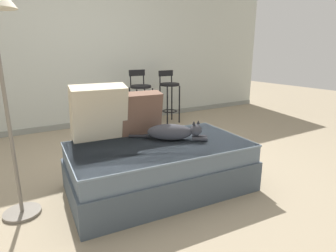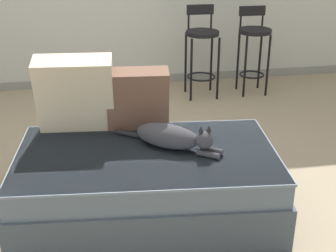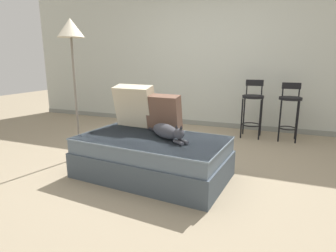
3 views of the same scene
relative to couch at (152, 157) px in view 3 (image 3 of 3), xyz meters
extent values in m
plane|color=gray|center=(0.00, 0.40, -0.22)|extent=(16.00, 16.00, 0.00)
cube|color=#B7BCB2|center=(0.00, 2.65, 1.08)|extent=(8.00, 0.10, 2.60)
cube|color=gray|center=(0.00, 2.60, -0.18)|extent=(8.00, 0.02, 0.09)
cube|color=#44505B|center=(0.00, 0.00, -0.09)|extent=(1.69, 1.05, 0.28)
cube|color=slate|center=(0.00, 0.00, 0.13)|extent=(1.64, 1.01, 0.16)
cube|color=slate|center=(0.00, 0.00, 0.21)|extent=(1.66, 1.02, 0.02)
cube|color=beige|center=(-0.41, 0.40, 0.48)|extent=(0.52, 0.32, 0.52)
cube|color=brown|center=(-0.01, 0.36, 0.43)|extent=(0.42, 0.25, 0.43)
ellipsoid|color=#333338|center=(0.14, 0.05, 0.29)|extent=(0.44, 0.38, 0.15)
sphere|color=#333338|center=(0.34, -0.08, 0.31)|extent=(0.11, 0.11, 0.11)
cone|color=black|center=(0.32, -0.08, 0.39)|extent=(0.03, 0.03, 0.04)
cone|color=black|center=(0.37, -0.08, 0.39)|extent=(0.03, 0.03, 0.04)
cylinder|color=#333338|center=(0.35, -0.13, 0.24)|extent=(0.14, 0.11, 0.04)
cylinder|color=#333338|center=(0.39, -0.08, 0.24)|extent=(0.14, 0.11, 0.04)
cylinder|color=black|center=(-0.09, 0.24, 0.24)|extent=(0.17, 0.13, 0.03)
cylinder|color=black|center=(0.70, 1.94, 0.10)|extent=(0.02, 0.02, 0.65)
cylinder|color=black|center=(0.98, 1.94, 0.10)|extent=(0.02, 0.02, 0.65)
cylinder|color=black|center=(0.70, 2.22, 0.10)|extent=(0.02, 0.02, 0.65)
cylinder|color=black|center=(0.98, 2.22, 0.10)|extent=(0.02, 0.02, 0.65)
torus|color=black|center=(0.84, 2.08, -0.02)|extent=(0.30, 0.30, 0.02)
cylinder|color=black|center=(0.84, 2.08, 0.45)|extent=(0.34, 0.34, 0.04)
cylinder|color=black|center=(0.72, 2.21, 0.55)|extent=(0.02, 0.02, 0.23)
cylinder|color=black|center=(0.96, 2.21, 0.55)|extent=(0.02, 0.02, 0.23)
cube|color=black|center=(0.84, 2.21, 0.66)|extent=(0.28, 0.03, 0.10)
cylinder|color=black|center=(1.28, 1.96, 0.10)|extent=(0.02, 0.02, 0.65)
cylinder|color=black|center=(1.53, 1.96, 0.10)|extent=(0.02, 0.02, 0.65)
cylinder|color=black|center=(1.28, 2.21, 0.10)|extent=(0.02, 0.02, 0.65)
cylinder|color=black|center=(1.53, 2.21, 0.10)|extent=(0.02, 0.02, 0.65)
torus|color=black|center=(1.40, 2.08, -0.02)|extent=(0.27, 0.27, 0.02)
cylinder|color=black|center=(1.40, 2.08, 0.45)|extent=(0.34, 0.34, 0.04)
cylinder|color=black|center=(1.28, 2.21, 0.53)|extent=(0.02, 0.02, 0.20)
cylinder|color=black|center=(1.52, 2.21, 0.53)|extent=(0.02, 0.02, 0.20)
cube|color=black|center=(1.40, 2.21, 0.63)|extent=(0.28, 0.03, 0.10)
cylinder|color=slate|center=(-1.14, 0.20, -0.21)|extent=(0.28, 0.28, 0.02)
cylinder|color=slate|center=(-1.14, 0.20, 0.54)|extent=(0.03, 0.03, 1.52)
cone|color=beige|center=(-1.14, 0.20, 1.41)|extent=(0.32, 0.32, 0.22)
camera|label=1|loc=(-1.19, -2.08, 1.03)|focal=30.00mm
camera|label=2|loc=(-0.29, -2.52, 1.53)|focal=50.00mm
camera|label=3|loc=(1.25, -2.64, 1.04)|focal=30.00mm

